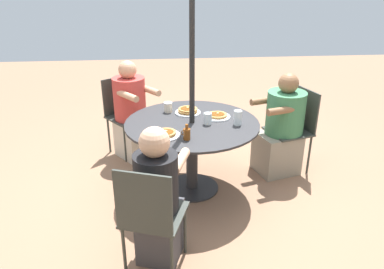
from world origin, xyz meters
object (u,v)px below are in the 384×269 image
(patio_table, at_px, (192,136))
(pancake_plate_c, at_px, (217,116))
(patio_chair_east, at_px, (124,111))
(pancake_plate_b, at_px, (188,111))
(patio_chair_south, at_px, (150,214))
(drinking_glass_a, at_px, (238,118))
(diner_south, at_px, (158,201))
(drinking_glass_b, at_px, (208,119))
(diner_north, at_px, (281,130))
(syrup_bottle, at_px, (187,134))
(coffee_cup, at_px, (168,107))
(diner_east, at_px, (132,115))
(pancake_plate_a, at_px, (165,134))
(patio_chair_north, at_px, (295,125))

(patio_table, xyz_separation_m, pancake_plate_c, (-0.26, -0.11, 0.16))
(patio_chair_east, distance_m, pancake_plate_c, 1.31)
(patio_table, bearing_deg, pancake_plate_b, -85.23)
(patio_chair_south, distance_m, drinking_glass_a, 1.33)
(patio_chair_east, distance_m, diner_south, 1.95)
(patio_table, bearing_deg, diner_south, 71.10)
(drinking_glass_b, bearing_deg, patio_table, -20.74)
(diner_north, distance_m, syrup_bottle, 1.28)
(patio_chair_south, xyz_separation_m, coffee_cup, (-0.17, -1.43, 0.26))
(diner_north, height_order, syrup_bottle, diner_north)
(patio_chair_east, bearing_deg, diner_south, 64.13)
(diner_east, xyz_separation_m, pancake_plate_a, (-0.36, 1.10, 0.23))
(syrup_bottle, bearing_deg, diner_south, 66.72)
(patio_chair_east, xyz_separation_m, pancake_plate_c, (-0.98, 0.84, 0.22))
(coffee_cup, bearing_deg, drinking_glass_a, 147.80)
(diner_east, distance_m, syrup_bottle, 1.33)
(diner_east, bearing_deg, drinking_glass_a, 101.39)
(diner_south, relative_size, pancake_plate_c, 4.29)
(diner_south, distance_m, drinking_glass_a, 1.18)
(patio_chair_north, distance_m, diner_north, 0.18)
(patio_chair_north, distance_m, coffee_cup, 1.38)
(diner_south, distance_m, pancake_plate_a, 0.71)
(patio_table, height_order, patio_chair_east, patio_chair_east)
(diner_north, bearing_deg, patio_chair_north, -90.00)
(diner_north, relative_size, patio_chair_south, 1.22)
(drinking_glass_b, bearing_deg, pancake_plate_c, -125.68)
(patio_chair_east, height_order, diner_east, diner_east)
(pancake_plate_a, bearing_deg, patio_chair_south, 81.31)
(coffee_cup, height_order, drinking_glass_a, drinking_glass_a)
(coffee_cup, bearing_deg, patio_chair_east, -51.44)
(diner_north, height_order, patio_chair_east, diner_north)
(patio_chair_east, xyz_separation_m, pancake_plate_a, (-0.47, 1.23, 0.22))
(patio_chair_south, relative_size, diner_south, 0.82)
(patio_chair_north, bearing_deg, drinking_glass_b, 94.90)
(patio_table, bearing_deg, diner_north, -163.54)
(patio_chair_south, distance_m, drinking_glass_b, 1.22)
(pancake_plate_b, xyz_separation_m, drinking_glass_a, (-0.44, 0.34, 0.05))
(patio_chair_south, distance_m, pancake_plate_a, 0.87)
(diner_north, height_order, pancake_plate_a, diner_north)
(pancake_plate_a, bearing_deg, diner_south, 83.86)
(syrup_bottle, bearing_deg, diner_east, -65.45)
(pancake_plate_c, bearing_deg, drinking_glass_b, 54.32)
(diner_north, xyz_separation_m, drinking_glass_b, (0.83, 0.34, 0.29))
(patio_chair_south, bearing_deg, drinking_glass_b, 82.71)
(syrup_bottle, bearing_deg, drinking_glass_b, -124.04)
(patio_chair_south, height_order, coffee_cup, patio_chair_south)
(patio_chair_east, distance_m, pancake_plate_b, 1.02)
(diner_north, xyz_separation_m, pancake_plate_a, (1.23, 0.58, 0.25))
(patio_chair_east, xyz_separation_m, drinking_glass_b, (-0.87, 1.00, 0.26))
(patio_table, relative_size, drinking_glass_a, 9.23)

